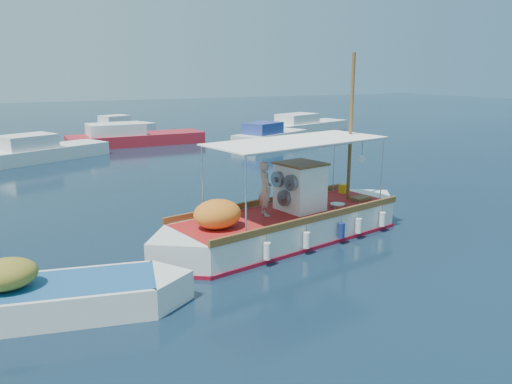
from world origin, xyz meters
name	(u,v)px	position (x,y,z in m)	size (l,w,h in m)	color
ground	(279,232)	(0.00, 0.00, 0.00)	(160.00, 160.00, 0.00)	black
fishing_caique	(287,223)	(-0.16, -0.76, 0.52)	(9.57, 3.95, 5.95)	white
dinghy	(46,301)	(-7.34, -2.76, 0.32)	(6.18, 2.68, 1.54)	white
bg_boat_nw	(42,152)	(-5.94, 18.22, 0.49)	(7.51, 5.16, 1.80)	silver
bg_boat_n	(132,138)	(0.29, 22.13, 0.49)	(9.53, 2.90, 1.80)	#A61B27
bg_boat_ne	(269,137)	(9.42, 18.39, 0.49)	(6.79, 4.77, 1.80)	silver
bg_boat_e	(305,126)	(15.74, 23.62, 0.49)	(9.03, 5.23, 1.80)	silver
bg_boat_far_n	(122,128)	(0.99, 29.00, 0.49)	(5.66, 3.76, 1.80)	silver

